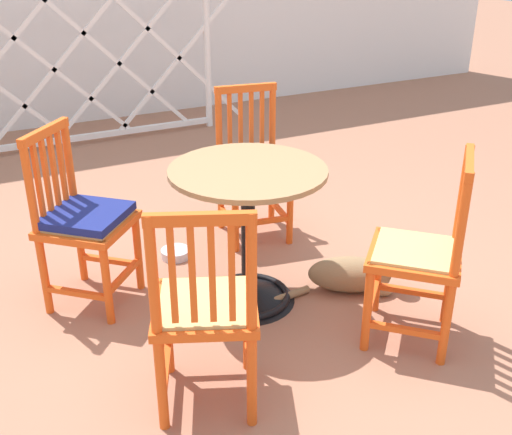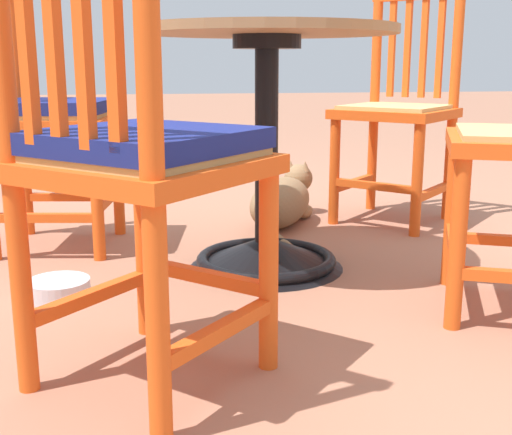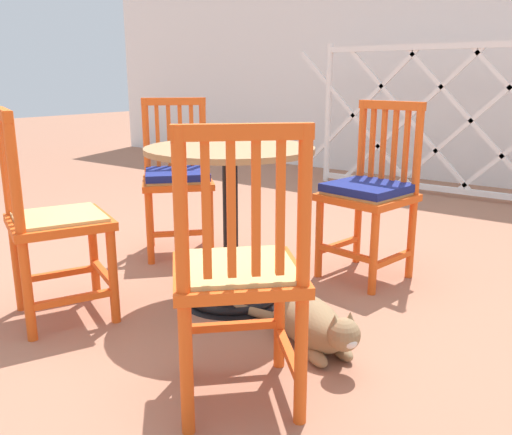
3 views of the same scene
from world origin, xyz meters
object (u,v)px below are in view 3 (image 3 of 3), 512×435
orange_chair_by_planter (52,222)px  pet_water_bowl (274,255)px  orange_chair_at_corner (370,194)px  tabby_cat (313,325)px  orange_chair_facing_out (238,276)px  cafe_table (231,242)px  orange_chair_near_fence (177,179)px

orange_chair_by_planter → pet_water_bowl: bearing=76.0°
orange_chair_by_planter → orange_chair_at_corner: (0.85, 1.28, 0.01)m
orange_chair_by_planter → orange_chair_at_corner: bearing=56.5°
tabby_cat → orange_chair_at_corner: bearing=102.3°
orange_chair_facing_out → tabby_cat: 0.57m
tabby_cat → pet_water_bowl: (-0.73, 0.78, -0.07)m
cafe_table → orange_chair_at_corner: bearing=61.5°
orange_chair_facing_out → orange_chair_at_corner: 1.32m
orange_chair_at_corner → tabby_cat: 0.94m
orange_chair_facing_out → orange_chair_at_corner: size_ratio=1.00×
cafe_table → orange_chair_facing_out: bearing=-48.7°
cafe_table → tabby_cat: 0.61m
orange_chair_at_corner → orange_chair_near_fence: bearing=-164.4°
orange_chair_near_fence → cafe_table: bearing=-27.7°
orange_chair_facing_out → orange_chair_near_fence: same height
cafe_table → orange_chair_near_fence: size_ratio=0.83×
cafe_table → orange_chair_by_planter: 0.79m
tabby_cat → pet_water_bowl: bearing=133.2°
orange_chair_at_corner → pet_water_bowl: 0.69m
cafe_table → pet_water_bowl: cafe_table is taller
orange_chair_near_fence → tabby_cat: bearing=-23.3°
orange_chair_by_planter → orange_chair_facing_out: (1.03, -0.02, 0.00)m
orange_chair_at_corner → pet_water_bowl: (-0.55, -0.07, -0.42)m
orange_chair_near_fence → pet_water_bowl: size_ratio=5.36×
orange_chair_facing_out → orange_chair_near_fence: 1.62m
tabby_cat → cafe_table: bearing=162.8°
orange_chair_near_fence → tabby_cat: 1.43m
orange_chair_by_planter → orange_chair_facing_out: same height
pet_water_bowl → tabby_cat: bearing=-46.8°
orange_chair_facing_out → orange_chair_at_corner: (-0.18, 1.31, 0.01)m
orange_chair_facing_out → orange_chair_near_fence: size_ratio=1.00×
tabby_cat → pet_water_bowl: tabby_cat is taller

